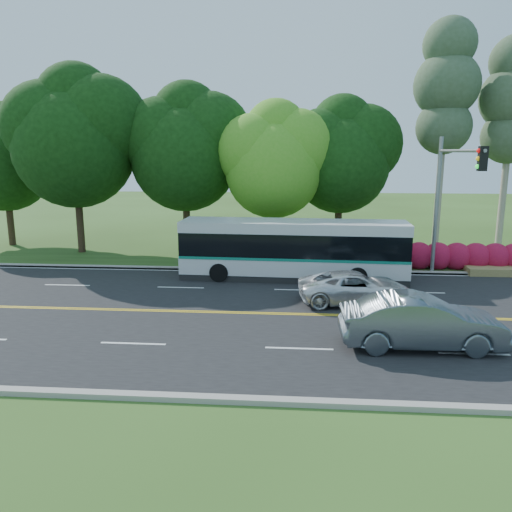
# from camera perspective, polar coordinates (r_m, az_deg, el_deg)

# --- Properties ---
(ground) EXTENTS (120.00, 120.00, 0.00)m
(ground) POSITION_cam_1_polar(r_m,az_deg,el_deg) (19.77, 6.35, -6.71)
(ground) COLOR #314E1A
(ground) RESTS_ON ground
(road) EXTENTS (60.00, 14.00, 0.02)m
(road) POSITION_cam_1_polar(r_m,az_deg,el_deg) (19.77, 6.35, -6.68)
(road) COLOR black
(road) RESTS_ON ground
(curb_north) EXTENTS (60.00, 0.30, 0.15)m
(curb_north) POSITION_cam_1_polar(r_m,az_deg,el_deg) (26.63, 5.88, -1.66)
(curb_north) COLOR #9C968D
(curb_north) RESTS_ON ground
(curb_south) EXTENTS (60.00, 0.30, 0.15)m
(curb_south) POSITION_cam_1_polar(r_m,az_deg,el_deg) (13.16, 7.33, -16.32)
(curb_south) COLOR #9C968D
(curb_south) RESTS_ON ground
(grass_verge) EXTENTS (60.00, 4.00, 0.10)m
(grass_verge) POSITION_cam_1_polar(r_m,az_deg,el_deg) (28.44, 5.80, -0.84)
(grass_verge) COLOR #314E1A
(grass_verge) RESTS_ON ground
(lane_markings) EXTENTS (57.60, 13.82, 0.00)m
(lane_markings) POSITION_cam_1_polar(r_m,az_deg,el_deg) (19.76, 6.07, -6.64)
(lane_markings) COLOR gold
(lane_markings) RESTS_ON road
(tree_row) EXTENTS (44.70, 9.10, 13.84)m
(tree_row) POSITION_cam_1_polar(r_m,az_deg,el_deg) (31.19, -3.81, 12.67)
(tree_row) COLOR black
(tree_row) RESTS_ON ground
(bougainvillea_hedge) EXTENTS (9.50, 2.25, 1.50)m
(bougainvillea_hedge) POSITION_cam_1_polar(r_m,az_deg,el_deg) (28.57, 20.42, -0.11)
(bougainvillea_hedge) COLOR maroon
(bougainvillea_hedge) RESTS_ON ground
(traffic_signal) EXTENTS (0.42, 6.10, 7.00)m
(traffic_signal) POSITION_cam_1_polar(r_m,az_deg,el_deg) (25.25, 21.23, 7.43)
(traffic_signal) COLOR gray
(traffic_signal) RESTS_ON ground
(transit_bus) EXTENTS (11.20, 2.89, 2.91)m
(transit_bus) POSITION_cam_1_polar(r_m,az_deg,el_deg) (24.85, 4.23, 0.66)
(transit_bus) COLOR silver
(transit_bus) RESTS_ON road
(sedan) EXTENTS (5.24, 1.94, 1.71)m
(sedan) POSITION_cam_1_polar(r_m,az_deg,el_deg) (17.09, 18.40, -7.17)
(sedan) COLOR slate
(sedan) RESTS_ON road
(suv) EXTENTS (4.97, 2.72, 1.32)m
(suv) POSITION_cam_1_polar(r_m,az_deg,el_deg) (21.35, 11.29, -3.55)
(suv) COLOR white
(suv) RESTS_ON road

